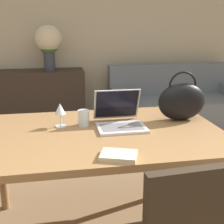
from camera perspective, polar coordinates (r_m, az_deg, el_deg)
wall_back at (r=4.29m, az=-5.17°, el=15.92°), size 10.00×0.06×2.70m
dining_table at (r=1.93m, az=-1.91°, el=-5.62°), size 1.48×0.97×0.73m
couch at (r=4.19m, az=11.77°, el=0.94°), size 1.73×0.78×0.82m
sideboard at (r=4.14m, az=-13.16°, el=2.08°), size 1.16×0.40×0.77m
laptop at (r=1.99m, az=1.34°, el=-0.80°), size 0.30×0.32×0.22m
drinking_glass at (r=2.00m, az=-5.22°, el=-1.07°), size 0.07×0.07×0.10m
wine_glass at (r=1.98m, az=-9.47°, el=0.30°), size 0.07×0.07×0.15m
handbag at (r=2.13m, az=12.63°, el=1.97°), size 0.33×0.14×0.33m
flower_vase at (r=3.99m, az=-11.54°, el=12.42°), size 0.33×0.33×0.56m
book at (r=1.54m, az=1.23°, el=-7.98°), size 0.21×0.18×0.02m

